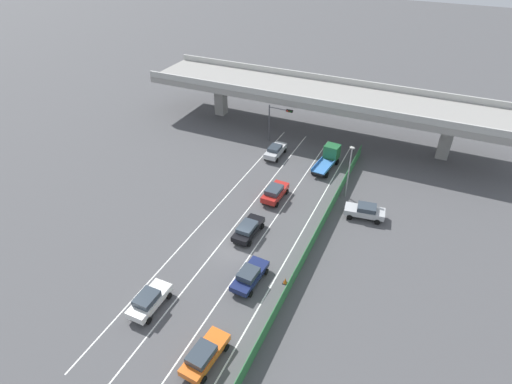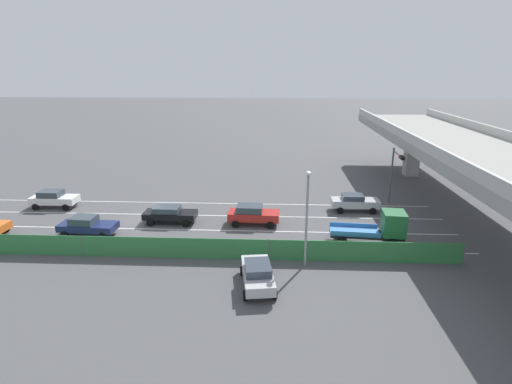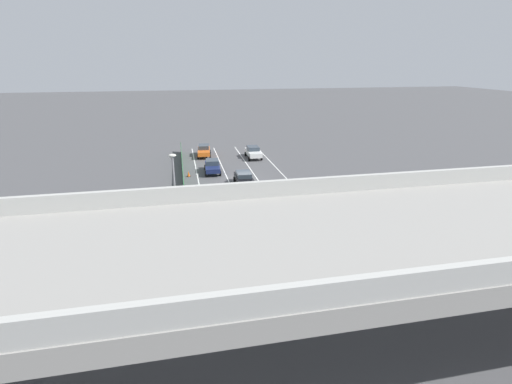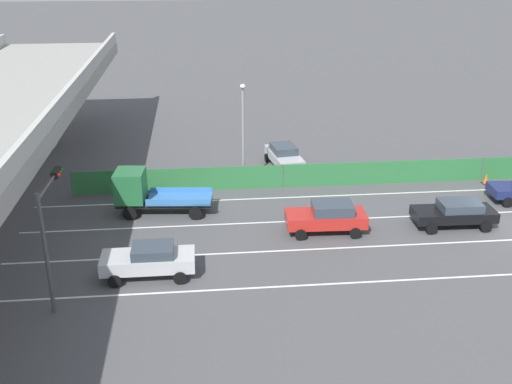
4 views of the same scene
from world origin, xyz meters
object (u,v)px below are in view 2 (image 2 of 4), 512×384
(car_sedan_black, at_px, (169,214))
(car_sedan_silver, at_px, (355,202))
(car_sedan_white, at_px, (54,198))
(traffic_cone, at_px, (86,248))
(flatbed_truck_blue, at_px, (382,227))
(traffic_light, at_px, (395,167))
(car_sedan_red, at_px, (253,214))
(street_lamp, at_px, (307,210))
(car_sedan_navy, at_px, (87,225))
(parked_wagon_silver, at_px, (258,274))

(car_sedan_black, xyz_separation_m, car_sedan_silver, (-3.95, 17.02, 0.04))
(car_sedan_white, relative_size, car_sedan_black, 0.95)
(car_sedan_white, distance_m, traffic_cone, 12.41)
(flatbed_truck_blue, xyz_separation_m, traffic_light, (-9.04, 3.28, 2.67))
(traffic_light, bearing_deg, car_sedan_red, -68.26)
(car_sedan_red, bearing_deg, car_sedan_black, -89.93)
(car_sedan_white, xyz_separation_m, street_lamp, (11.19, 23.97, 3.23))
(car_sedan_black, relative_size, traffic_cone, 6.54)
(car_sedan_silver, bearing_deg, flatbed_truck_blue, 5.13)
(car_sedan_black, height_order, street_lamp, street_lamp)
(car_sedan_red, bearing_deg, street_lamp, 28.25)
(flatbed_truck_blue, height_order, traffic_light, traffic_light)
(car_sedan_red, xyz_separation_m, car_sedan_white, (-3.57, -19.88, -0.02))
(car_sedan_white, xyz_separation_m, car_sedan_navy, (6.65, 6.38, -0.06))
(car_sedan_silver, bearing_deg, car_sedan_navy, -73.08)
(car_sedan_black, height_order, traffic_cone, car_sedan_black)
(traffic_light, xyz_separation_m, street_lamp, (13.03, -9.47, 0.14))
(car_sedan_red, bearing_deg, car_sedan_silver, 112.33)
(car_sedan_black, relative_size, parked_wagon_silver, 1.00)
(car_sedan_black, bearing_deg, street_lamp, 56.54)
(parked_wagon_silver, bearing_deg, flatbed_truck_blue, 126.78)
(flatbed_truck_blue, relative_size, traffic_light, 1.02)
(car_sedan_silver, xyz_separation_m, traffic_cone, (10.13, -21.83, -0.58))
(car_sedan_black, bearing_deg, traffic_light, 104.48)
(flatbed_truck_blue, xyz_separation_m, parked_wagon_silver, (7.01, -9.37, -0.45))
(car_sedan_silver, height_order, traffic_cone, car_sedan_silver)
(car_sedan_red, bearing_deg, car_sedan_white, -100.18)
(car_sedan_black, height_order, traffic_light, traffic_light)
(car_sedan_silver, relative_size, street_lamp, 0.66)
(car_sedan_navy, height_order, flatbed_truck_blue, flatbed_truck_blue)
(car_sedan_white, relative_size, car_sedan_navy, 0.93)
(traffic_light, bearing_deg, car_sedan_black, -75.52)
(car_sedan_navy, distance_m, parked_wagon_silver, 16.26)
(traffic_cone, bearing_deg, car_sedan_white, -141.90)
(car_sedan_navy, relative_size, traffic_cone, 6.65)
(parked_wagon_silver, bearing_deg, traffic_cone, -108.72)
(car_sedan_white, relative_size, street_lamp, 0.65)
(car_sedan_navy, height_order, traffic_light, traffic_light)
(car_sedan_black, distance_m, car_sedan_silver, 17.48)
(car_sedan_red, bearing_deg, parked_wagon_silver, 4.88)
(car_sedan_black, xyz_separation_m, flatbed_truck_blue, (3.62, 17.70, 0.49))
(car_sedan_silver, relative_size, car_sedan_navy, 0.95)
(car_sedan_white, height_order, car_sedan_silver, car_sedan_white)
(car_sedan_red, relative_size, traffic_light, 0.79)
(car_sedan_red, distance_m, street_lamp, 9.23)
(traffic_light, distance_m, traffic_cone, 28.52)
(parked_wagon_silver, distance_m, street_lamp, 5.46)
(car_sedan_black, bearing_deg, flatbed_truck_blue, 78.44)
(traffic_cone, bearing_deg, car_sedan_silver, 114.89)
(parked_wagon_silver, bearing_deg, car_sedan_navy, -117.68)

